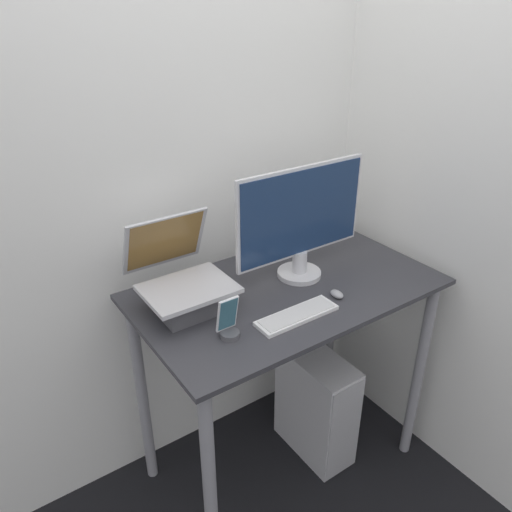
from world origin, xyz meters
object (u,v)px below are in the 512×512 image
object	(u,v)px
monitor	(301,223)
computer_tower	(316,405)
laptop	(185,288)
mouse	(337,294)
cell_phone	(229,323)
keyboard	(297,315)

from	to	relation	value
monitor	computer_tower	distance (m)	0.94
laptop	monitor	xyz separation A→B (m)	(0.49, -0.05, 0.15)
mouse	cell_phone	bearing A→B (deg)	176.88
keyboard	mouse	world-z (taller)	mouse
monitor	mouse	bearing A→B (deg)	-86.68
mouse	cell_phone	xyz separation A→B (m)	(-0.46, 0.03, 0.04)
computer_tower	monitor	bearing A→B (deg)	142.65
cell_phone	keyboard	bearing A→B (deg)	-9.75
keyboard	cell_phone	distance (m)	0.26
laptop	monitor	distance (m)	0.51
monitor	cell_phone	world-z (taller)	monitor
laptop	mouse	bearing A→B (deg)	-27.30
laptop	cell_phone	world-z (taller)	laptop
monitor	keyboard	world-z (taller)	monitor
laptop	mouse	distance (m)	0.57
laptop	mouse	size ratio (longest dim) A/B	5.83
keyboard	mouse	bearing A→B (deg)	5.14
computer_tower	keyboard	bearing A→B (deg)	-149.83
laptop	cell_phone	distance (m)	0.24
laptop	cell_phone	size ratio (longest dim) A/B	2.31
laptop	cell_phone	bearing A→B (deg)	-80.73
mouse	computer_tower	distance (m)	0.73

